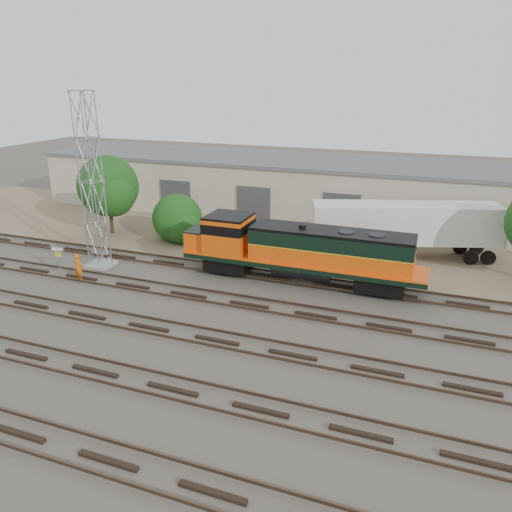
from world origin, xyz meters
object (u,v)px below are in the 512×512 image
(worker, at_px, (78,267))
(semi_trailer, at_px, (409,225))
(signal_tower, at_px, (92,185))
(locomotive, at_px, (298,250))

(worker, bearing_deg, semi_trailer, -140.33)
(signal_tower, relative_size, semi_trailer, 0.88)
(locomotive, distance_m, worker, 14.40)
(locomotive, relative_size, signal_tower, 1.33)
(semi_trailer, bearing_deg, locomotive, -149.35)
(locomotive, bearing_deg, worker, -160.75)
(locomotive, bearing_deg, signal_tower, -171.65)
(locomotive, xyz_separation_m, worker, (-13.54, -4.73, -1.29))
(signal_tower, bearing_deg, semi_trailer, 24.61)
(signal_tower, distance_m, semi_trailer, 22.43)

